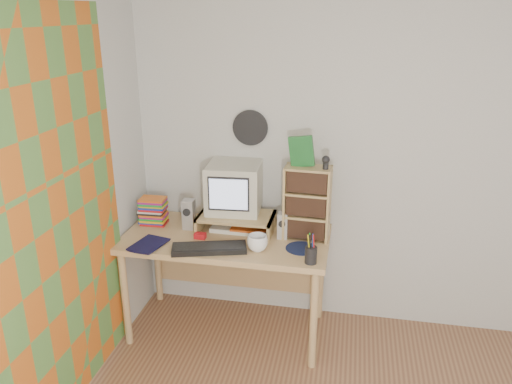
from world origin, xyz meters
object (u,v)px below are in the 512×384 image
at_px(dvd_stack, 153,207).
at_px(mug, 257,243).
at_px(diary, 137,241).
at_px(keyboard, 209,248).
at_px(cd_rack, 307,203).
at_px(crt_monitor, 233,189).
at_px(desk, 229,250).

height_order(dvd_stack, mug, dvd_stack).
xyz_separation_m(dvd_stack, diary, (0.02, -0.33, -0.10)).
relative_size(keyboard, dvd_stack, 1.88).
height_order(keyboard, cd_rack, cd_rack).
bearing_deg(crt_monitor, mug, -58.14).
height_order(cd_rack, diary, cd_rack).
distance_m(keyboard, diary, 0.50).
relative_size(desk, dvd_stack, 5.52).
bearing_deg(keyboard, mug, -4.01).
height_order(keyboard, diary, diary).
xyz_separation_m(keyboard, dvd_stack, (-0.52, 0.34, 0.11)).
distance_m(desk, keyboard, 0.34).
relative_size(crt_monitor, keyboard, 0.75).
bearing_deg(cd_rack, diary, -160.74).
bearing_deg(crt_monitor, desk, -107.03).
height_order(crt_monitor, cd_rack, cd_rack).
bearing_deg(keyboard, cd_rack, 12.37).
distance_m(mug, diary, 0.80).
bearing_deg(diary, keyboard, 12.10).
bearing_deg(crt_monitor, dvd_stack, -179.72).
height_order(keyboard, dvd_stack, dvd_stack).
relative_size(desk, keyboard, 2.94).
bearing_deg(mug, cd_rack, 41.48).
xyz_separation_m(dvd_stack, cd_rack, (1.10, -0.02, 0.12)).
xyz_separation_m(crt_monitor, mug, (0.23, -0.32, -0.24)).
bearing_deg(mug, desk, 137.17).
bearing_deg(crt_monitor, cd_rack, -11.53).
bearing_deg(desk, cd_rack, 2.01).
height_order(desk, mug, mug).
bearing_deg(dvd_stack, crt_monitor, 2.10).
xyz_separation_m(crt_monitor, diary, (-0.56, -0.38, -0.27)).
relative_size(desk, diary, 6.37).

